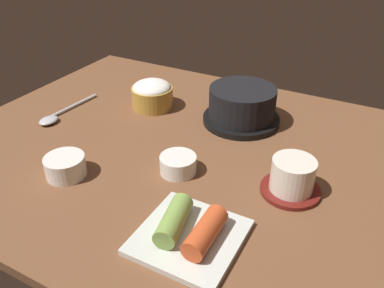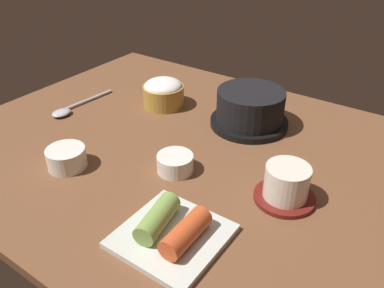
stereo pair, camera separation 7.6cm
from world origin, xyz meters
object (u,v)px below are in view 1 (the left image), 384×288
(tea_cup_with_saucer, at_px, (292,178))
(spoon, at_px, (56,116))
(banchan_cup_center, at_px, (178,164))
(rice_bowl, at_px, (152,94))
(kimchi_plate, at_px, (189,232))
(stone_pot, at_px, (242,105))
(side_bowl_near, at_px, (65,166))

(tea_cup_with_saucer, height_order, spoon, tea_cup_with_saucer)
(banchan_cup_center, height_order, spoon, banchan_cup_center)
(rice_bowl, height_order, tea_cup_with_saucer, rice_bowl)
(banchan_cup_center, bearing_deg, rice_bowl, 132.79)
(tea_cup_with_saucer, distance_m, kimchi_plate, 0.21)
(stone_pot, height_order, kimchi_plate, stone_pot)
(stone_pot, bearing_deg, kimchi_plate, -79.35)
(kimchi_plate, bearing_deg, spoon, 157.13)
(side_bowl_near, bearing_deg, spoon, 138.92)
(rice_bowl, height_order, side_bowl_near, rice_bowl)
(rice_bowl, xyz_separation_m, tea_cup_with_saucer, (0.39, -0.16, -0.00))
(stone_pot, height_order, tea_cup_with_saucer, stone_pot)
(side_bowl_near, distance_m, spoon, 0.24)
(banchan_cup_center, bearing_deg, side_bowl_near, -148.87)
(stone_pot, xyz_separation_m, kimchi_plate, (0.07, -0.38, -0.03))
(tea_cup_with_saucer, bearing_deg, spoon, 178.91)
(rice_bowl, height_order, banchan_cup_center, rice_bowl)
(banchan_cup_center, distance_m, side_bowl_near, 0.20)
(stone_pot, bearing_deg, rice_bowl, -171.84)
(side_bowl_near, bearing_deg, tea_cup_with_saucer, 21.14)
(stone_pot, xyz_separation_m, banchan_cup_center, (-0.03, -0.24, -0.02))
(stone_pot, relative_size, banchan_cup_center, 2.55)
(side_bowl_near, bearing_deg, rice_bowl, 92.50)
(rice_bowl, relative_size, spoon, 0.54)
(spoon, bearing_deg, tea_cup_with_saucer, -1.09)
(rice_bowl, distance_m, tea_cup_with_saucer, 0.42)
(stone_pot, height_order, side_bowl_near, stone_pot)
(kimchi_plate, xyz_separation_m, side_bowl_near, (-0.28, 0.04, 0.01))
(banchan_cup_center, bearing_deg, kimchi_plate, -54.67)
(spoon, bearing_deg, side_bowl_near, -41.08)
(stone_pot, distance_m, banchan_cup_center, 0.24)
(tea_cup_with_saucer, height_order, kimchi_plate, tea_cup_with_saucer)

